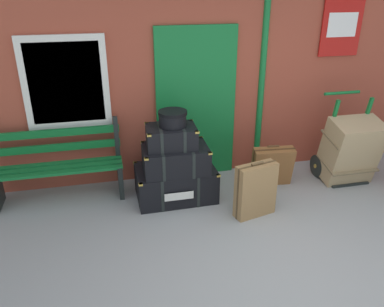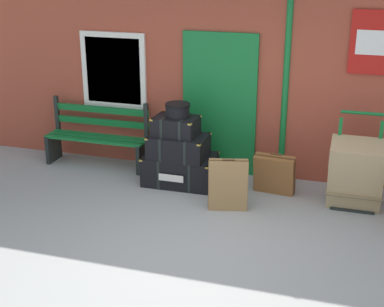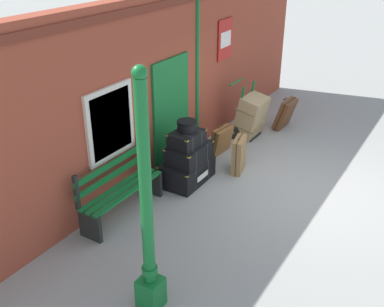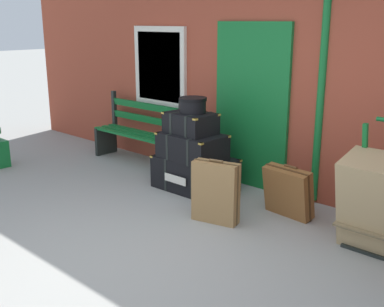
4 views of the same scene
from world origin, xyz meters
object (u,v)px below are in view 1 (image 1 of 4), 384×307
Objects in this scene: porters_trolley at (340,159)px; suitcase_brown at (272,166)px; round_hatbox at (173,118)px; suitcase_beige at (256,190)px; platform_bench at (58,167)px; large_brown_trunk at (350,150)px; steamer_trunk_middle at (175,159)px; steamer_trunk_top at (171,137)px; steamer_trunk_base at (176,183)px.

porters_trolley is 2.06× the size of suitcase_brown.
round_hatbox is at bearing -177.68° from suitcase_brown.
suitcase_beige is (0.88, -0.59, -0.78)m from round_hatbox.
platform_bench is 1.33× the size of porters_trolley.
large_brown_trunk is 1.65m from suitcase_beige.
steamer_trunk_middle is at bearing -14.87° from platform_bench.
steamer_trunk_top is 1.08× the size of suitcase_brown.
porters_trolley is (2.47, 0.09, -0.60)m from steamer_trunk_top.
porters_trolley is (2.42, 0.06, 0.06)m from steamer_trunk_base.
steamer_trunk_base is 2.94× the size of round_hatbox.
platform_bench is 2.27× the size of suitcase_beige.
steamer_trunk_base is 0.37m from steamer_trunk_middle.
steamer_trunk_base is 0.85× the size of porters_trolley.
steamer_trunk_base is at bearing 34.43° from steamer_trunk_top.
platform_bench reaches higher than suitcase_beige.
large_brown_trunk is at bearing -2.67° from steamer_trunk_base.
steamer_trunk_top is 0.89× the size of suitcase_beige.
steamer_trunk_base is at bearing 144.10° from suitcase_beige.
large_brown_trunk is at bearing -1.84° from steamer_trunk_top.
porters_trolley reaches higher than steamer_trunk_middle.
steamer_trunk_base is 1.36m from suitcase_brown.
suitcase_beige is at bearing -162.19° from large_brown_trunk.
platform_bench is at bearing 167.08° from steamer_trunk_base.
steamer_trunk_base is (1.45, -0.33, -0.23)m from platform_bench.
round_hatbox is (1.43, -0.35, 0.67)m from platform_bench.
steamer_trunk_middle is 1.30× the size of steamer_trunk_top.
large_brown_trunk is (2.42, -0.11, 0.27)m from steamer_trunk_base.
steamer_trunk_base is 1.44× the size of suitcase_beige.
suitcase_brown is (1.35, 0.03, 0.07)m from steamer_trunk_base.
steamer_trunk_middle is 1.16× the size of suitcase_beige.
porters_trolley is 1.71m from suitcase_beige.
platform_bench is at bearing 165.37° from steamer_trunk_top.
steamer_trunk_middle is at bearing -56.25° from round_hatbox.
suitcase_beige reaches higher than suitcase_brown.
steamer_trunk_top is 1.82× the size of round_hatbox.
porters_trolley is at bearing -4.03° from platform_bench.
porters_trolley is at bearing 2.17° from steamer_trunk_top.
steamer_trunk_base is 0.66m from steamer_trunk_top.
round_hatbox reaches higher than steamer_trunk_middle.
steamer_trunk_top is at bearing -145.57° from steamer_trunk_base.
round_hatbox reaches higher than large_brown_trunk.
steamer_trunk_base is at bearing 40.61° from round_hatbox.
steamer_trunk_base is at bearing 177.33° from large_brown_trunk.
steamer_trunk_base is 1.74× the size of suitcase_brown.
platform_bench is at bearing 173.43° from large_brown_trunk.
suitcase_brown is at bearing 52.41° from suitcase_beige.
porters_trolley is at bearing 2.62° from steamer_trunk_middle.
round_hatbox is (0.02, 0.01, 0.24)m from steamer_trunk_top.
platform_bench reaches higher than steamer_trunk_base.
steamer_trunk_middle is (-0.01, -0.05, 0.37)m from steamer_trunk_base.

